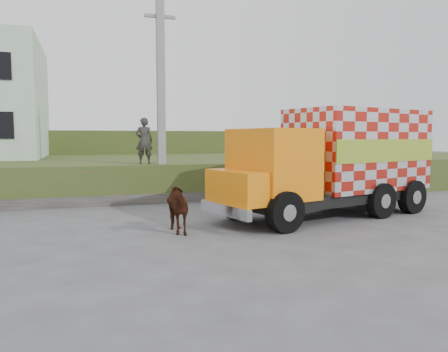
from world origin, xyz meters
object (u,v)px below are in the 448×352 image
object	(u,v)px
cargo_truck	(335,161)
pedestrian	(144,141)
utility_pole	(161,98)
cow	(173,208)

from	to	relation	value
cargo_truck	pedestrian	bearing A→B (deg)	123.00
utility_pole	cow	size ratio (longest dim) A/B	5.09
cargo_truck	pedestrian	world-z (taller)	cargo_truck
cargo_truck	pedestrian	xyz separation A→B (m)	(-5.55, 4.96, 0.64)
cow	pedestrian	bearing A→B (deg)	85.98
utility_pole	cargo_truck	xyz separation A→B (m)	(4.89, -4.76, -2.29)
utility_pole	cow	bearing A→B (deg)	-96.61
utility_pole	cow	world-z (taller)	utility_pole
utility_pole	pedestrian	world-z (taller)	utility_pole
cargo_truck	cow	xyz separation A→B (m)	(-5.56, -1.02, -1.12)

